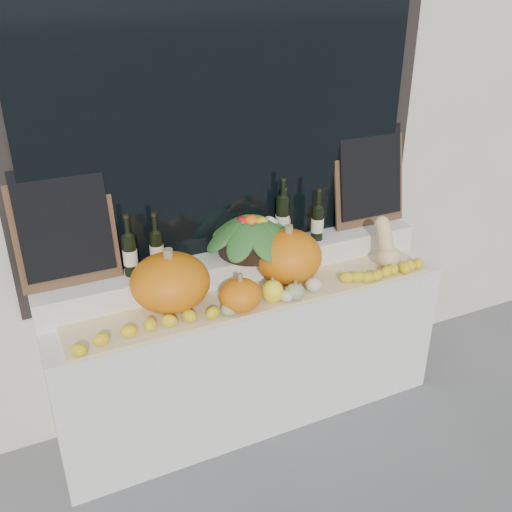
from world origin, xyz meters
The scene contains 18 objects.
storefront_facade centered at (0.00, 2.25, 2.25)m, with size 7.00×0.94×4.50m.
display_sill centered at (0.00, 1.52, 0.44)m, with size 2.30×0.55×0.88m, color silver.
rear_tier centered at (0.00, 1.68, 0.96)m, with size 2.30×0.25×0.16m, color silver.
straw_bedding centered at (0.00, 1.40, 0.89)m, with size 2.10×0.32×0.03m, color tan.
pumpkin_left centered at (-0.47, 1.49, 1.05)m, with size 0.42×0.42×0.29m, color orange.
pumpkin_right centered at (0.22, 1.49, 1.05)m, with size 0.38×0.38×0.30m, color orange.
pumpkin_center centered at (-0.16, 1.30, 0.99)m, with size 0.22×0.22×0.17m, color orange.
butternut_squash centered at (0.84, 1.41, 1.03)m, with size 0.15×0.21×0.29m.
decorative_gourds centered at (0.07, 1.29, 0.95)m, with size 0.61×0.14×0.15m.
lemon_heap centered at (0.00, 1.29, 0.94)m, with size 2.20×0.16×0.06m, color yellow, non-canonical shape.
produce_bowl centered at (0.07, 1.66, 1.15)m, with size 0.58×0.58×0.24m.
wine_bottle_far_left centered at (-0.62, 1.68, 1.16)m, with size 0.08×0.08×0.34m.
wine_bottle_near_left centered at (-0.47, 1.70, 1.15)m, with size 0.08×0.08×0.32m.
wine_bottle_tall centered at (0.29, 1.70, 1.19)m, with size 0.08×0.08×0.40m.
wine_bottle_near_right centered at (0.30, 1.70, 1.16)m, with size 0.08×0.08×0.34m.
wine_bottle_far_right centered at (0.50, 1.65, 1.15)m, with size 0.08×0.08×0.32m.
chalkboard_left centered at (-0.92, 1.74, 1.36)m, with size 0.50×0.14×0.61m.
chalkboard_right centered at (0.92, 1.74, 1.36)m, with size 0.50×0.14×0.61m.
Camera 1 is at (-1.17, -1.02, 2.48)m, focal length 40.00 mm.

